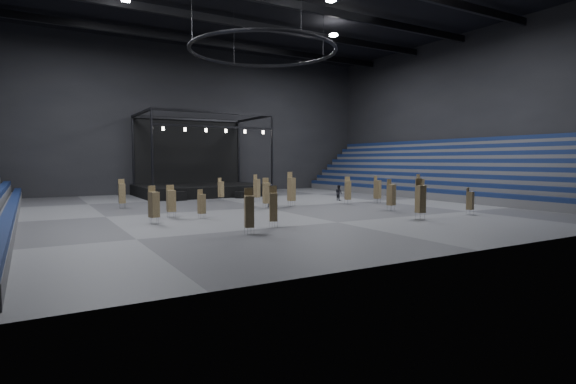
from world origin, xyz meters
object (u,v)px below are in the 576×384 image
chair_stack_11 (154,204)px  stage (200,182)px  chair_stack_6 (122,193)px  chair_stack_15 (266,193)px  chair_stack_14 (291,189)px  chair_stack_2 (273,206)px  chair_stack_5 (171,200)px  chair_stack_10 (420,198)px  crew_member (339,193)px  chair_stack_3 (202,203)px  chair_stack_7 (221,189)px  chair_stack_12 (377,189)px  chair_stack_13 (257,188)px  flight_case_mid (240,195)px  chair_stack_1 (391,194)px  man_center (270,195)px  flight_case_left (179,196)px  chair_stack_4 (470,200)px  chair_stack_8 (348,190)px  chair_stack_0 (249,211)px  flight_case_right (242,195)px  chair_stack_9 (420,188)px

chair_stack_11 → stage: bearing=44.7°
chair_stack_6 → chair_stack_15: bearing=-28.4°
chair_stack_14 → stage: bearing=89.9°
chair_stack_2 → chair_stack_5: bearing=141.8°
chair_stack_10 → crew_member: (3.81, 14.41, -0.65)m
chair_stack_3 → chair_stack_7: size_ratio=0.88×
chair_stack_11 → chair_stack_12: chair_stack_12 is taller
chair_stack_13 → crew_member: 8.20m
chair_stack_2 → chair_stack_14: chair_stack_14 is taller
flight_case_mid → chair_stack_12: size_ratio=0.42×
chair_stack_11 → chair_stack_1: bearing=-25.1°
flight_case_mid → chair_stack_13: bearing=-92.0°
flight_case_mid → chair_stack_1: chair_stack_1 is taller
chair_stack_10 → man_center: bearing=118.6°
chair_stack_2 → crew_member: chair_stack_2 is taller
chair_stack_14 → chair_stack_2: bearing=-135.1°
chair_stack_5 → chair_stack_7: 13.63m
flight_case_left → crew_member: size_ratio=0.88×
chair_stack_3 → chair_stack_12: size_ratio=0.79×
chair_stack_4 → chair_stack_14: (-8.10, 12.09, 0.45)m
flight_case_mid → chair_stack_8: chair_stack_8 is taller
chair_stack_13 → chair_stack_7: bearing=115.4°
chair_stack_5 → chair_stack_11: size_ratio=0.95×
chair_stack_0 → chair_stack_8: 18.49m
flight_case_right → chair_stack_4: size_ratio=0.54×
flight_case_mid → man_center: size_ratio=0.54×
flight_case_right → chair_stack_13: 4.36m
chair_stack_15 → chair_stack_3: bearing=-142.5°
flight_case_right → chair_stack_5: bearing=-131.0°
flight_case_right → chair_stack_7: 3.56m
chair_stack_10 → chair_stack_9: bearing=49.9°
chair_stack_0 → chair_stack_5: size_ratio=1.09×
chair_stack_6 → chair_stack_14: (13.24, -5.25, 0.24)m
chair_stack_10 → chair_stack_1: bearing=75.2°
chair_stack_0 → chair_stack_11: 7.42m
flight_case_mid → chair_stack_5: bearing=-130.3°
chair_stack_8 → man_center: 7.37m
flight_case_right → chair_stack_5: 16.84m
stage → flight_case_mid: stage is taller
chair_stack_8 → flight_case_mid: bearing=142.6°
chair_stack_6 → chair_stack_13: 12.47m
chair_stack_0 → chair_stack_6: (-3.51, 17.34, -0.01)m
chair_stack_15 → chair_stack_14: bearing=26.5°
flight_case_mid → chair_stack_8: size_ratio=0.42×
chair_stack_6 → chair_stack_12: chair_stack_12 is taller
flight_case_mid → chair_stack_13: 4.43m
chair_stack_1 → chair_stack_5: size_ratio=1.09×
chair_stack_12 → chair_stack_14: (-8.22, 1.84, 0.18)m
chair_stack_8 → chair_stack_3: bearing=-143.6°
flight_case_mid → man_center: bearing=-98.3°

